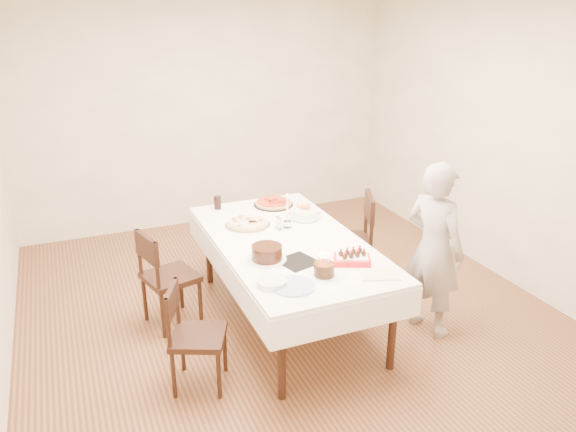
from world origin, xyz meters
name	(u,v)px	position (x,y,z in m)	size (l,w,h in m)	color
floor	(289,314)	(0.00, 0.00, 0.00)	(5.00, 5.00, 0.00)	#502C1B
wall_back	(208,113)	(0.00, 2.50, 1.35)	(4.50, 0.04, 2.70)	#F0E6CA
wall_front	(522,321)	(0.00, -2.50, 1.35)	(4.50, 0.04, 2.70)	#F0E6CA
wall_right	(508,141)	(2.25, 0.00, 1.35)	(0.04, 5.00, 2.70)	#F0E6CA
dining_table	(288,281)	(-0.05, -0.08, 0.38)	(1.14, 2.14, 0.75)	white
chair_right_savory	(346,242)	(0.69, 0.26, 0.47)	(0.48, 0.48, 0.95)	black
chair_left_savory	(170,277)	(-0.97, 0.27, 0.43)	(0.44, 0.44, 0.86)	black
chair_left_dessert	(198,337)	(-0.97, -0.64, 0.39)	(0.40, 0.40, 0.79)	black
person	(434,249)	(0.98, -0.66, 0.73)	(0.53, 0.35, 1.46)	#ABA6A2
pizza_white	(248,223)	(-0.25, 0.35, 0.77)	(0.40, 0.40, 0.04)	beige
pizza_pepperoni	(274,203)	(0.15, 0.75, 0.77)	(0.38, 0.38, 0.04)	red
red_placemat	(304,214)	(0.33, 0.43, 0.75)	(0.21, 0.21, 0.01)	#B21E1E
pasta_bowl	(305,213)	(0.29, 0.32, 0.80)	(0.26, 0.26, 0.08)	white
taper_candle	(287,210)	(0.06, 0.18, 0.91)	(0.07, 0.07, 0.32)	white
shaker_pair	(280,224)	(-0.02, 0.16, 0.80)	(0.09, 0.09, 0.11)	white
cola_glass	(218,203)	(-0.37, 0.87, 0.81)	(0.07, 0.07, 0.13)	black
layer_cake	(267,253)	(-0.34, -0.37, 0.81)	(0.30, 0.30, 0.12)	black
cake_board	(298,262)	(-0.14, -0.48, 0.75)	(0.27, 0.27, 0.01)	black
birthday_cake	(324,264)	(-0.05, -0.76, 0.84)	(0.15, 0.15, 0.15)	#331C0D
strawberry_box	(352,258)	(0.24, -0.65, 0.78)	(0.27, 0.18, 0.07)	red
box_lid	(380,275)	(0.32, -0.91, 0.75)	(0.28, 0.19, 0.02)	beige
plate_stack	(272,282)	(-0.45, -0.75, 0.77)	(0.21, 0.21, 0.04)	white
china_plate	(293,286)	(-0.32, -0.83, 0.76)	(0.31, 0.31, 0.01)	white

